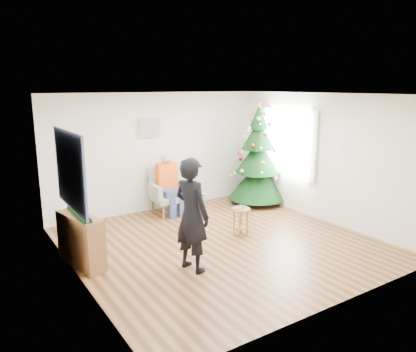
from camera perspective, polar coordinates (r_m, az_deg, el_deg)
floor at (r=7.31m, az=1.93°, el=-9.41°), size 5.00×5.00×0.00m
ceiling at (r=6.78m, az=2.09°, el=11.42°), size 5.00×5.00×0.00m
wall_back at (r=9.06m, az=-7.10°, el=3.36°), size 5.00×0.00×5.00m
wall_front at (r=5.15m, az=18.18°, el=-4.28°), size 5.00×0.00×5.00m
wall_left at (r=5.90m, az=-18.35°, el=-2.17°), size 0.00×5.00×5.00m
wall_right at (r=8.58m, az=15.84°, el=2.47°), size 0.00×5.00×5.00m
window_panel at (r=9.21m, az=11.13°, el=4.64°), size 0.04×1.30×1.40m
curtains at (r=9.19m, az=10.99°, el=4.63°), size 0.05×1.75×1.50m
christmas_tree at (r=9.53m, az=7.01°, el=2.48°), size 1.33×1.33×2.40m
stool at (r=7.58m, az=4.61°, el=-6.44°), size 0.35×0.35×0.53m
laptop at (r=7.50m, az=4.65°, el=-4.49°), size 0.33×0.27×0.02m
armchair at (r=8.88m, az=-5.57°, el=-2.90°), size 0.81×0.74×1.01m
seated_person at (r=8.75m, az=-5.46°, el=-1.05°), size 0.44×0.63×1.32m
standing_man at (r=6.04m, az=-2.30°, el=-5.48°), size 0.56×0.71×1.73m
game_controller at (r=6.02m, az=-0.67°, el=-2.65°), size 0.07×0.13×0.04m
console at (r=6.64m, az=-17.43°, el=-8.62°), size 0.51×1.04×0.80m
garland at (r=6.51m, az=-17.68°, el=-5.16°), size 0.14×0.90×0.14m
tapestry at (r=6.14m, az=-18.87°, el=0.75°), size 0.03×1.50×1.15m
framed_picture at (r=8.87m, az=-8.26°, el=6.72°), size 0.52×0.05×0.42m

